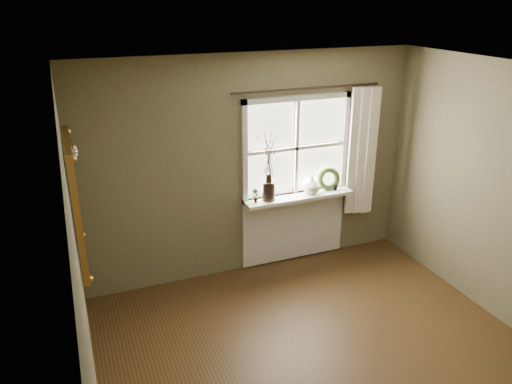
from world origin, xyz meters
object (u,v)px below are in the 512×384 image
object	(u,v)px
cream_vase	(311,185)
wreath	(328,181)
dark_jug	(269,191)
gilt_mirror	(75,202)

from	to	relation	value
cream_vase	wreath	bearing A→B (deg)	8.92
cream_vase	wreath	size ratio (longest dim) A/B	0.77
dark_jug	cream_vase	distance (m)	0.56
dark_jug	cream_vase	world-z (taller)	dark_jug
dark_jug	wreath	size ratio (longest dim) A/B	0.79
wreath	gilt_mirror	xyz separation A→B (m)	(-2.94, -0.85, 0.51)
dark_jug	wreath	distance (m)	0.82
cream_vase	wreath	world-z (taller)	wreath
dark_jug	wreath	bearing A→B (deg)	2.80
dark_jug	gilt_mirror	xyz separation A→B (m)	(-2.12, -0.81, 0.51)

